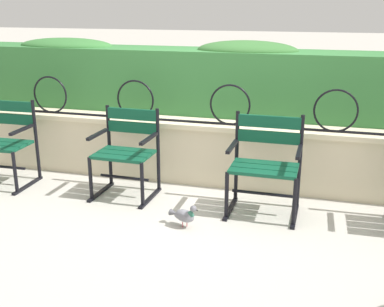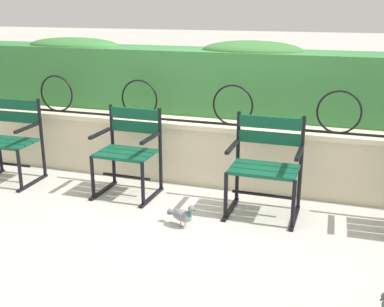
% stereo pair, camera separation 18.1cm
% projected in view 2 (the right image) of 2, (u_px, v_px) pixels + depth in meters
% --- Properties ---
extents(ground_plane, '(60.00, 60.00, 0.00)m').
position_uv_depth(ground_plane, '(190.00, 212.00, 4.43)').
color(ground_plane, '#BCB7AD').
extents(stone_wall, '(7.23, 0.41, 0.66)m').
position_uv_depth(stone_wall, '(215.00, 152.00, 5.09)').
color(stone_wall, beige).
rests_on(stone_wall, ground).
extents(iron_arch_fence, '(6.69, 0.02, 0.42)m').
position_uv_depth(iron_arch_fence, '(189.00, 105.00, 4.95)').
color(iron_arch_fence, black).
rests_on(iron_arch_fence, stone_wall).
extents(hedge_row, '(7.08, 0.65, 0.83)m').
position_uv_depth(hedge_row, '(229.00, 79.00, 5.32)').
color(hedge_row, '#387A3D').
rests_on(hedge_row, stone_wall).
extents(park_chair_leftmost, '(0.62, 0.54, 0.88)m').
position_uv_depth(park_chair_leftmost, '(10.00, 138.00, 5.13)').
color(park_chair_leftmost, '#0F4C33').
rests_on(park_chair_leftmost, ground).
extents(park_chair_centre_left, '(0.59, 0.53, 0.86)m').
position_uv_depth(park_chair_centre_left, '(129.00, 149.00, 4.76)').
color(park_chair_centre_left, '#0F4C33').
rests_on(park_chair_centre_left, ground).
extents(park_chair_centre_right, '(0.63, 0.52, 0.89)m').
position_uv_depth(park_chair_centre_right, '(266.00, 163.00, 4.30)').
color(park_chair_centre_right, '#0F4C33').
rests_on(park_chair_centre_right, ground).
extents(pigeon_near_chairs, '(0.28, 0.16, 0.22)m').
position_uv_depth(pigeon_near_chairs, '(182.00, 215.00, 4.11)').
color(pigeon_near_chairs, gray).
rests_on(pigeon_near_chairs, ground).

